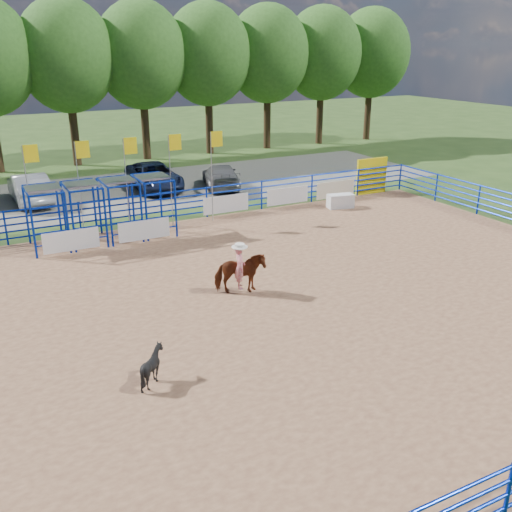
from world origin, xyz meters
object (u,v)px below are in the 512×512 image
horse_and_rider (240,269)px  car_d (221,176)px  calf (152,366)px  car_c (154,176)px  announcer_table (340,201)px  car_b (30,188)px

horse_and_rider → car_d: bearing=68.2°
horse_and_rider → calf: bearing=-137.7°
car_d → car_c: bearing=-6.0°
announcer_table → calf: bearing=-140.5°
car_c → car_b: bearing=-177.6°
announcer_table → car_b: car_b is taller
car_b → car_c: size_ratio=0.90×
announcer_table → car_d: car_d is taller
announcer_table → calf: (-13.54, -11.15, 0.12)m
horse_and_rider → car_c: size_ratio=0.47×
announcer_table → horse_and_rider: bearing=-141.9°
car_b → car_d: size_ratio=1.03×
calf → car_c: size_ratio=0.18×
calf → car_b: bearing=-1.4°
horse_and_rider → car_c: bearing=82.4°
car_c → car_d: size_ratio=1.14×
calf → car_d: car_d is taller
announcer_table → horse_and_rider: (-9.24, -7.23, 0.51)m
announcer_table → car_c: size_ratio=0.25×
car_c → horse_and_rider: bearing=-95.1°
car_d → announcer_table: bearing=134.7°
calf → announcer_table: bearing=-53.0°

